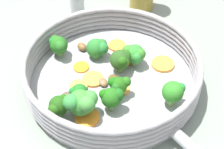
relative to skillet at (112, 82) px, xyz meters
The scene contains 27 objects.
ground_plane 0.01m from the skillet, ahead, with size 4.00×4.00×0.00m, color slate.
skillet is the anchor object (origin of this frame).
skillet_rim_wall 0.04m from the skillet, ahead, with size 0.34×0.34×0.06m.
skillet_rivet_left 0.16m from the skillet, 10.09° to the right, with size 0.01×0.01×0.01m, color #96949B.
skillet_rivet_right 0.16m from the skillet, 16.75° to the left, with size 0.01×0.01×0.01m, color #98929A.
carrot_slice_0 0.04m from the skillet, 124.16° to the right, with size 0.04×0.04×0.01m, color orange.
carrot_slice_1 0.11m from the skillet, 77.16° to the left, with size 0.05×0.05×0.01m, color orange.
carrot_slice_2 0.07m from the skillet, 153.91° to the right, with size 0.03×0.03×0.00m, color orange.
carrot_slice_3 0.07m from the skillet, 121.78° to the left, with size 0.05×0.05×0.00m, color #DE5C14.
carrot_slice_4 0.04m from the skillet, ahead, with size 0.03×0.03×0.00m, color #EE983D.
carrot_slice_5 0.10m from the skillet, 138.92° to the left, with size 0.04×0.04×0.00m, color orange.
carrot_slice_6 0.07m from the skillet, 108.60° to the right, with size 0.04×0.04×0.00m, color #ED9E40.
carrot_slice_7 0.11m from the skillet, 60.02° to the right, with size 0.05×0.05×0.01m, color orange.
broccoli_floret_0 0.11m from the skillet, 65.95° to the right, with size 0.06×0.06×0.06m.
broccoli_floret_1 0.05m from the skillet, 109.91° to the left, with size 0.04×0.05×0.05m.
broccoli_floret_2 0.13m from the skillet, 26.33° to the left, with size 0.04×0.04×0.05m.
broccoli_floret_3 0.08m from the skillet, 168.42° to the left, with size 0.04×0.04×0.04m.
broccoli_floret_4 0.07m from the skillet, 99.07° to the left, with size 0.05×0.04×0.05m.
broccoli_floret_5 0.09m from the skillet, 80.65° to the right, with size 0.04×0.03×0.04m.
broccoli_floret_6 0.14m from the skillet, 158.21° to the right, with size 0.05×0.04×0.05m.
broccoli_floret_7 0.14m from the skillet, 80.86° to the right, with size 0.04×0.04×0.05m.
broccoli_floret_8 0.06m from the skillet, 18.46° to the right, with size 0.03×0.04×0.04m.
broccoli_floret_9 0.08m from the skillet, 35.05° to the right, with size 0.04×0.04×0.05m.
mushroom_piece_0 0.03m from the skillet, 99.40° to the right, with size 0.02×0.02×0.01m, color brown.
mushroom_piece_1 0.10m from the skillet, 95.51° to the right, with size 0.02×0.02×0.01m, color brown.
mushroom_piece_2 0.11m from the skillet, behind, with size 0.02×0.02×0.01m, color brown.
mushroom_piece_3 0.02m from the skillet, 28.51° to the left, with size 0.03×0.02×0.01m, color brown.
Camera 1 is at (0.42, -0.29, 0.54)m, focal length 60.00 mm.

